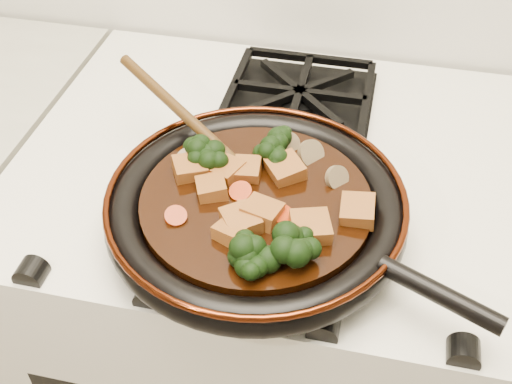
# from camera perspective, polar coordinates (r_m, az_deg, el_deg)

# --- Properties ---
(stove) EXTENTS (0.76, 0.60, 0.90)m
(stove) POSITION_cam_1_polar(r_m,az_deg,el_deg) (1.26, 1.77, -12.86)
(stove) COLOR white
(stove) RESTS_ON ground
(burner_grate_front) EXTENTS (0.23, 0.23, 0.03)m
(burner_grate_front) POSITION_cam_1_polar(r_m,az_deg,el_deg) (0.82, 0.53, -2.45)
(burner_grate_front) COLOR black
(burner_grate_front) RESTS_ON stove
(burner_grate_back) EXTENTS (0.23, 0.23, 0.03)m
(burner_grate_back) POSITION_cam_1_polar(r_m,az_deg,el_deg) (1.03, 3.87, 8.46)
(burner_grate_back) COLOR black
(burner_grate_back) RESTS_ON stove
(skillet) EXTENTS (0.47, 0.37, 0.05)m
(skillet) POSITION_cam_1_polar(r_m,az_deg,el_deg) (0.79, 0.11, -1.45)
(skillet) COLOR black
(skillet) RESTS_ON burner_grate_front
(braising_sauce) EXTENTS (0.28, 0.28, 0.02)m
(braising_sauce) POSITION_cam_1_polar(r_m,az_deg,el_deg) (0.79, 0.00, -1.12)
(braising_sauce) COLOR black
(braising_sauce) RESTS_ON skillet
(tofu_cube_0) EXTENTS (0.05, 0.05, 0.03)m
(tofu_cube_0) POSITION_cam_1_polar(r_m,az_deg,el_deg) (0.81, -2.57, 1.90)
(tofu_cube_0) COLOR brown
(tofu_cube_0) RESTS_ON braising_sauce
(tofu_cube_1) EXTENTS (0.05, 0.05, 0.03)m
(tofu_cube_1) POSITION_cam_1_polar(r_m,az_deg,el_deg) (0.73, -1.99, -3.44)
(tofu_cube_1) COLOR brown
(tofu_cube_1) RESTS_ON braising_sauce
(tofu_cube_2) EXTENTS (0.06, 0.06, 0.03)m
(tofu_cube_2) POSITION_cam_1_polar(r_m,az_deg,el_deg) (0.81, 2.63, 2.00)
(tofu_cube_2) COLOR brown
(tofu_cube_2) RESTS_ON braising_sauce
(tofu_cube_3) EXTENTS (0.05, 0.05, 0.03)m
(tofu_cube_3) POSITION_cam_1_polar(r_m,az_deg,el_deg) (0.78, -3.97, 0.33)
(tofu_cube_3) COLOR brown
(tofu_cube_3) RESTS_ON braising_sauce
(tofu_cube_4) EXTENTS (0.04, 0.04, 0.03)m
(tofu_cube_4) POSITION_cam_1_polar(r_m,az_deg,el_deg) (0.81, -0.79, 1.94)
(tofu_cube_4) COLOR brown
(tofu_cube_4) RESTS_ON braising_sauce
(tofu_cube_5) EXTENTS (0.05, 0.05, 0.03)m
(tofu_cube_5) POSITION_cam_1_polar(r_m,az_deg,el_deg) (0.75, 0.53, -1.90)
(tofu_cube_5) COLOR brown
(tofu_cube_5) RESTS_ON braising_sauce
(tofu_cube_6) EXTENTS (0.06, 0.06, 0.02)m
(tofu_cube_6) POSITION_cam_1_polar(r_m,az_deg,el_deg) (0.74, -1.34, -2.61)
(tofu_cube_6) COLOR brown
(tofu_cube_6) RESTS_ON braising_sauce
(tofu_cube_7) EXTENTS (0.04, 0.05, 0.03)m
(tofu_cube_7) POSITION_cam_1_polar(r_m,az_deg,el_deg) (0.76, 9.02, -1.67)
(tofu_cube_7) COLOR brown
(tofu_cube_7) RESTS_ON braising_sauce
(tofu_cube_8) EXTENTS (0.06, 0.06, 0.03)m
(tofu_cube_8) POSITION_cam_1_polar(r_m,az_deg,el_deg) (0.73, 4.85, -3.22)
(tofu_cube_8) COLOR brown
(tofu_cube_8) RESTS_ON braising_sauce
(tofu_cube_9) EXTENTS (0.05, 0.05, 0.02)m
(tofu_cube_9) POSITION_cam_1_polar(r_m,az_deg,el_deg) (0.81, -5.89, 2.07)
(tofu_cube_9) COLOR brown
(tofu_cube_9) RESTS_ON braising_sauce
(tofu_cube_10) EXTENTS (0.05, 0.05, 0.02)m
(tofu_cube_10) POSITION_cam_1_polar(r_m,az_deg,el_deg) (0.75, -0.12, -2.16)
(tofu_cube_10) COLOR brown
(tofu_cube_10) RESTS_ON braising_sauce
(broccoli_floret_0) EXTENTS (0.08, 0.08, 0.07)m
(broccoli_floret_0) POSITION_cam_1_polar(r_m,az_deg,el_deg) (0.83, 1.26, 3.47)
(broccoli_floret_0) COLOR black
(broccoli_floret_0) RESTS_ON braising_sauce
(broccoli_floret_1) EXTENTS (0.07, 0.08, 0.06)m
(broccoli_floret_1) POSITION_cam_1_polar(r_m,az_deg,el_deg) (0.83, -5.19, 3.18)
(broccoli_floret_1) COLOR black
(broccoli_floret_1) RESTS_ON braising_sauce
(broccoli_floret_2) EXTENTS (0.08, 0.08, 0.06)m
(broccoli_floret_2) POSITION_cam_1_polar(r_m,az_deg,el_deg) (0.72, 3.78, -4.12)
(broccoli_floret_2) COLOR black
(broccoli_floret_2) RESTS_ON braising_sauce
(broccoli_floret_3) EXTENTS (0.09, 0.08, 0.07)m
(broccoli_floret_3) POSITION_cam_1_polar(r_m,az_deg,el_deg) (0.70, -1.10, -5.23)
(broccoli_floret_3) COLOR black
(broccoli_floret_3) RESTS_ON braising_sauce
(broccoli_floret_4) EXTENTS (0.09, 0.08, 0.06)m
(broccoli_floret_4) POSITION_cam_1_polar(r_m,az_deg,el_deg) (0.85, 1.77, 4.51)
(broccoli_floret_4) COLOR black
(broccoli_floret_4) RESTS_ON braising_sauce
(broccoli_floret_5) EXTENTS (0.10, 0.09, 0.08)m
(broccoli_floret_5) POSITION_cam_1_polar(r_m,az_deg,el_deg) (0.70, 3.59, -5.85)
(broccoli_floret_5) COLOR black
(broccoli_floret_5) RESTS_ON braising_sauce
(broccoli_floret_6) EXTENTS (0.08, 0.08, 0.07)m
(broccoli_floret_6) POSITION_cam_1_polar(r_m,az_deg,el_deg) (0.82, -3.69, 3.00)
(broccoli_floret_6) COLOR black
(broccoli_floret_6) RESTS_ON braising_sauce
(broccoli_floret_7) EXTENTS (0.08, 0.07, 0.06)m
(broccoli_floret_7) POSITION_cam_1_polar(r_m,az_deg,el_deg) (0.69, 0.02, -6.91)
(broccoli_floret_7) COLOR black
(broccoli_floret_7) RESTS_ON braising_sauce
(broccoli_floret_8) EXTENTS (0.08, 0.08, 0.06)m
(broccoli_floret_8) POSITION_cam_1_polar(r_m,az_deg,el_deg) (0.82, 1.26, 2.81)
(broccoli_floret_8) COLOR black
(broccoli_floret_8) RESTS_ON braising_sauce
(carrot_coin_0) EXTENTS (0.03, 0.03, 0.02)m
(carrot_coin_0) POSITION_cam_1_polar(r_m,az_deg,el_deg) (0.78, -1.37, 0.01)
(carrot_coin_0) COLOR #A62704
(carrot_coin_0) RESTS_ON braising_sauce
(carrot_coin_1) EXTENTS (0.03, 0.03, 0.01)m
(carrot_coin_1) POSITION_cam_1_polar(r_m,az_deg,el_deg) (0.75, 2.14, -2.02)
(carrot_coin_1) COLOR #A62704
(carrot_coin_1) RESTS_ON braising_sauce
(carrot_coin_2) EXTENTS (0.03, 0.03, 0.02)m
(carrot_coin_2) POSITION_cam_1_polar(r_m,az_deg,el_deg) (0.76, -7.15, -2.16)
(carrot_coin_2) COLOR #A62704
(carrot_coin_2) RESTS_ON braising_sauce
(carrot_coin_3) EXTENTS (0.03, 0.03, 0.02)m
(carrot_coin_3) POSITION_cam_1_polar(r_m,az_deg,el_deg) (0.81, -3.42, 1.59)
(carrot_coin_3) COLOR #A62704
(carrot_coin_3) RESTS_ON braising_sauce
(carrot_coin_4) EXTENTS (0.03, 0.03, 0.02)m
(carrot_coin_4) POSITION_cam_1_polar(r_m,az_deg,el_deg) (0.82, -5.00, 2.22)
(carrot_coin_4) COLOR #A62704
(carrot_coin_4) RESTS_ON braising_sauce
(mushroom_slice_0) EXTENTS (0.04, 0.04, 0.03)m
(mushroom_slice_0) POSITION_cam_1_polar(r_m,az_deg,el_deg) (0.85, 2.88, 4.24)
(mushroom_slice_0) COLOR brown
(mushroom_slice_0) RESTS_ON braising_sauce
(mushroom_slice_1) EXTENTS (0.04, 0.04, 0.03)m
(mushroom_slice_1) POSITION_cam_1_polar(r_m,az_deg,el_deg) (0.80, 7.21, 1.26)
(mushroom_slice_1) COLOR brown
(mushroom_slice_1) RESTS_ON braising_sauce
(mushroom_slice_2) EXTENTS (0.05, 0.05, 0.03)m
(mushroom_slice_2) POSITION_cam_1_polar(r_m,az_deg,el_deg) (0.83, 4.91, 3.41)
(mushroom_slice_2) COLOR brown
(mushroom_slice_2) RESTS_ON braising_sauce
(mushroom_slice_3) EXTENTS (0.05, 0.05, 0.03)m
(mushroom_slice_3) POSITION_cam_1_polar(r_m,az_deg,el_deg) (0.82, -5.94, 2.72)
(mushroom_slice_3) COLOR brown
(mushroom_slice_3) RESTS_ON braising_sauce
(wooden_spoon) EXTENTS (0.14, 0.11, 0.24)m
(wooden_spoon) POSITION_cam_1_polar(r_m,az_deg,el_deg) (0.84, -4.53, 5.14)
(wooden_spoon) COLOR #41280D
(wooden_spoon) RESTS_ON braising_sauce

